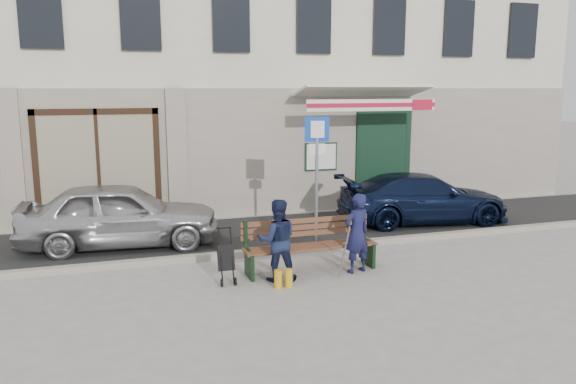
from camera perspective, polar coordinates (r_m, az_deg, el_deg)
name	(u,v)px	position (r m, az deg, el deg)	size (l,w,h in m)	color
ground	(296,278)	(9.71, 0.86, -8.75)	(80.00, 80.00, 0.00)	#9E9991
asphalt_lane	(252,234)	(12.56, -3.65, -4.26)	(60.00, 3.20, 0.01)	#282828
curb	(272,251)	(11.06, -1.62, -6.01)	(60.00, 0.18, 0.12)	#9E9384
building	(207,27)	(17.48, -8.27, 16.22)	(20.00, 8.27, 10.00)	beige
car_silver	(120,214)	(11.91, -16.70, -2.20)	(1.59, 3.96, 1.35)	#B4B4B9
car_navy	(423,198)	(13.89, 13.54, -0.61)	(1.67, 4.10, 1.19)	black
parking_sign	(317,161)	(11.25, 2.94, 3.18)	(0.49, 0.13, 2.65)	gray
bench	(308,246)	(9.96, 2.05, -5.51)	(2.40, 1.17, 0.98)	brown
man	(357,233)	(9.91, 7.02, -4.18)	(0.52, 0.34, 1.41)	#15173B
woman	(277,240)	(9.43, -1.10, -4.91)	(0.68, 0.53, 1.40)	#151D3C
stroller	(226,259)	(9.44, -6.31, -6.79)	(0.27, 0.39, 0.92)	black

